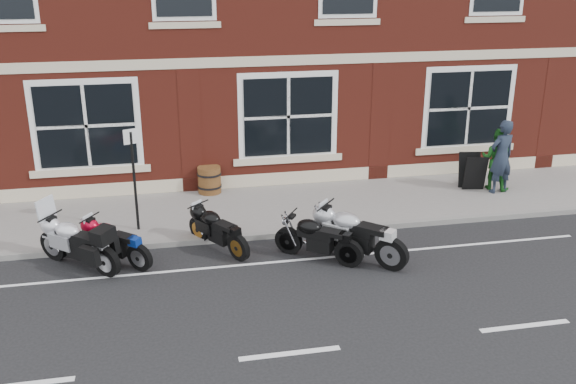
# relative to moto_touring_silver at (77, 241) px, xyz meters

# --- Properties ---
(ground) EXTENTS (80.00, 80.00, 0.00)m
(ground) POSITION_rel_moto_touring_silver_xyz_m (3.49, -0.79, -0.56)
(ground) COLOR black
(ground) RESTS_ON ground
(sidewalk) EXTENTS (30.00, 3.00, 0.12)m
(sidewalk) POSITION_rel_moto_touring_silver_xyz_m (3.49, 2.21, -0.50)
(sidewalk) COLOR slate
(sidewalk) RESTS_ON ground
(kerb) EXTENTS (30.00, 0.16, 0.12)m
(kerb) POSITION_rel_moto_touring_silver_xyz_m (3.49, 0.63, -0.50)
(kerb) COLOR slate
(kerb) RESTS_ON ground
(moto_touring_silver) EXTENTS (1.65, 1.49, 1.38)m
(moto_touring_silver) POSITION_rel_moto_touring_silver_xyz_m (0.00, 0.00, 0.00)
(moto_touring_silver) COLOR black
(moto_touring_silver) RESTS_ON ground
(moto_sport_red) EXTENTS (1.47, 1.33, 0.84)m
(moto_sport_red) POSITION_rel_moto_touring_silver_xyz_m (0.70, 0.05, -0.08)
(moto_sport_red) COLOR black
(moto_sport_red) RESTS_ON ground
(moto_sport_black) EXTENTS (1.12, 1.64, 0.85)m
(moto_sport_black) POSITION_rel_moto_touring_silver_xyz_m (2.79, 0.24, -0.07)
(moto_sport_black) COLOR black
(moto_sport_black) RESTS_ON ground
(moto_sport_silver) EXTENTS (1.68, 1.71, 1.02)m
(moto_sport_silver) POSITION_rel_moto_touring_silver_xyz_m (5.46, -0.76, 0.02)
(moto_sport_silver) COLOR black
(moto_sport_silver) RESTS_ON ground
(moto_naked_black) EXTENTS (1.58, 1.30, 0.87)m
(moto_naked_black) POSITION_rel_moto_touring_silver_xyz_m (4.71, -0.61, -0.06)
(moto_naked_black) COLOR black
(moto_naked_black) RESTS_ON ground
(pedestrian_left) EXTENTS (0.77, 0.59, 1.90)m
(pedestrian_left) POSITION_rel_moto_touring_silver_xyz_m (10.17, 2.07, 0.51)
(pedestrian_left) COLOR #1C2433
(pedestrian_left) RESTS_ON sidewalk
(pedestrian_right) EXTENTS (0.99, 0.98, 1.61)m
(pedestrian_right) POSITION_rel_moto_touring_silver_xyz_m (10.19, 2.33, 0.36)
(pedestrian_right) COLOR #18561A
(pedestrian_right) RESTS_ON sidewalk
(a_board_sign) EXTENTS (0.62, 0.47, 0.94)m
(a_board_sign) POSITION_rel_moto_touring_silver_xyz_m (9.62, 2.45, 0.03)
(a_board_sign) COLOR black
(a_board_sign) RESTS_ON sidewalk
(barrel_planter) EXTENTS (0.62, 0.62, 0.69)m
(barrel_planter) POSITION_rel_moto_touring_silver_xyz_m (2.89, 3.51, -0.10)
(barrel_planter) COLOR #564217
(barrel_planter) RESTS_ON sidewalk
(parking_sign) EXTENTS (0.31, 0.15, 2.29)m
(parking_sign) POSITION_rel_moto_touring_silver_xyz_m (1.13, 1.41, 0.88)
(parking_sign) COLOR black
(parking_sign) RESTS_ON sidewalk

